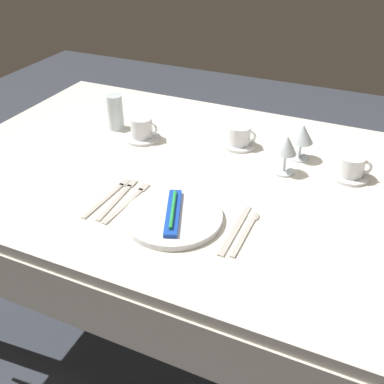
% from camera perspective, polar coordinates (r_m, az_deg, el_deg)
% --- Properties ---
extents(ground_plane, '(6.00, 6.00, 0.00)m').
position_cam_1_polar(ground_plane, '(1.95, 1.77, -16.59)').
color(ground_plane, '#383D47').
extents(dining_table, '(1.80, 1.11, 0.74)m').
position_cam_1_polar(dining_table, '(1.50, 2.20, -0.30)').
color(dining_table, silver).
rests_on(dining_table, ground).
extents(dinner_plate, '(0.28, 0.28, 0.02)m').
position_cam_1_polar(dinner_plate, '(1.25, -2.25, -3.22)').
color(dinner_plate, white).
rests_on(dinner_plate, dining_table).
extents(toothbrush_package, '(0.11, 0.21, 0.02)m').
position_cam_1_polar(toothbrush_package, '(1.24, -2.27, -2.59)').
color(toothbrush_package, blue).
rests_on(toothbrush_package, dinner_plate).
extents(fork_outer, '(0.03, 0.23, 0.00)m').
position_cam_1_polar(fork_outer, '(1.33, -8.04, -1.14)').
color(fork_outer, beige).
rests_on(fork_outer, dining_table).
extents(fork_inner, '(0.03, 0.23, 0.00)m').
position_cam_1_polar(fork_inner, '(1.35, -9.28, -0.68)').
color(fork_inner, beige).
rests_on(fork_inner, dining_table).
extents(fork_salad, '(0.03, 0.23, 0.00)m').
position_cam_1_polar(fork_salad, '(1.37, -10.53, -0.48)').
color(fork_salad, beige).
rests_on(fork_salad, dining_table).
extents(dinner_knife, '(0.02, 0.23, 0.00)m').
position_cam_1_polar(dinner_knife, '(1.21, 5.45, -4.93)').
color(dinner_knife, beige).
rests_on(dinner_knife, dining_table).
extents(spoon_soup, '(0.03, 0.20, 0.01)m').
position_cam_1_polar(spoon_soup, '(1.23, 7.14, -4.58)').
color(spoon_soup, beige).
rests_on(spoon_soup, dining_table).
extents(saucer_left, '(0.13, 0.13, 0.01)m').
position_cam_1_polar(saucer_left, '(1.68, -6.36, 6.93)').
color(saucer_left, white).
rests_on(saucer_left, dining_table).
extents(coffee_cup_left, '(0.11, 0.08, 0.07)m').
position_cam_1_polar(coffee_cup_left, '(1.66, -6.39, 8.21)').
color(coffee_cup_left, white).
rests_on(coffee_cup_left, saucer_left).
extents(saucer_right, '(0.13, 0.13, 0.01)m').
position_cam_1_polar(saucer_right, '(1.52, 19.36, 2.02)').
color(saucer_right, white).
rests_on(saucer_right, dining_table).
extents(coffee_cup_right, '(0.10, 0.08, 0.06)m').
position_cam_1_polar(coffee_cup_right, '(1.50, 19.68, 3.21)').
color(coffee_cup_right, white).
rests_on(coffee_cup_right, saucer_right).
extents(saucer_far, '(0.12, 0.12, 0.01)m').
position_cam_1_polar(saucer_far, '(1.63, 5.94, 6.05)').
color(saucer_far, white).
rests_on(saucer_far, dining_table).
extents(coffee_cup_far, '(0.10, 0.08, 0.07)m').
position_cam_1_polar(coffee_cup_far, '(1.61, 6.08, 7.25)').
color(coffee_cup_far, white).
rests_on(coffee_cup_far, saucer_far).
extents(wine_glass_centre, '(0.08, 0.08, 0.13)m').
position_cam_1_polar(wine_glass_centre, '(1.55, 13.87, 7.04)').
color(wine_glass_centre, silver).
rests_on(wine_glass_centre, dining_table).
extents(wine_glass_left, '(0.07, 0.07, 0.13)m').
position_cam_1_polar(wine_glass_left, '(1.45, 11.96, 5.54)').
color(wine_glass_left, silver).
rests_on(wine_glass_left, dining_table).
extents(drink_tumbler, '(0.06, 0.06, 0.13)m').
position_cam_1_polar(drink_tumbler, '(1.76, -9.71, 9.74)').
color(drink_tumbler, silver).
rests_on(drink_tumbler, dining_table).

